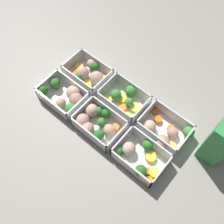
{
  "coord_description": "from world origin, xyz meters",
  "views": [
    {
      "loc": [
        0.27,
        -0.32,
        0.81
      ],
      "look_at": [
        0.0,
        0.0,
        0.02
      ],
      "focal_mm": 42.0,
      "sensor_mm": 36.0,
      "label": 1
    }
  ],
  "objects_px": {
    "container_near_right": "(139,157)",
    "container_far_left": "(89,74)",
    "container_far_center": "(124,99)",
    "container_far_right": "(165,132)",
    "juice_carton": "(219,143)",
    "container_near_center": "(96,123)",
    "container_near_left": "(65,96)"
  },
  "relations": [
    {
      "from": "container_near_right",
      "to": "container_far_center",
      "type": "xyz_separation_m",
      "value": [
        -0.17,
        0.13,
        -0.0
      ]
    },
    {
      "from": "container_near_center",
      "to": "juice_carton",
      "type": "height_order",
      "value": "juice_carton"
    },
    {
      "from": "container_far_center",
      "to": "container_near_center",
      "type": "bearing_deg",
      "value": -95.12
    },
    {
      "from": "container_far_right",
      "to": "juice_carton",
      "type": "bearing_deg",
      "value": 14.53
    },
    {
      "from": "container_near_right",
      "to": "container_far_right",
      "type": "distance_m",
      "value": 0.12
    },
    {
      "from": "container_far_left",
      "to": "container_near_center",
      "type": "bearing_deg",
      "value": -40.59
    },
    {
      "from": "container_near_left",
      "to": "container_near_right",
      "type": "distance_m",
      "value": 0.33
    },
    {
      "from": "container_far_left",
      "to": "container_far_right",
      "type": "relative_size",
      "value": 0.96
    },
    {
      "from": "container_near_left",
      "to": "container_far_center",
      "type": "bearing_deg",
      "value": 38.1
    },
    {
      "from": "container_far_right",
      "to": "container_near_center",
      "type": "bearing_deg",
      "value": -148.22
    },
    {
      "from": "container_near_right",
      "to": "container_far_center",
      "type": "height_order",
      "value": "same"
    },
    {
      "from": "container_near_right",
      "to": "container_near_left",
      "type": "bearing_deg",
      "value": 178.69
    },
    {
      "from": "container_near_center",
      "to": "container_far_left",
      "type": "height_order",
      "value": "same"
    },
    {
      "from": "container_near_right",
      "to": "juice_carton",
      "type": "height_order",
      "value": "juice_carton"
    },
    {
      "from": "container_near_center",
      "to": "container_near_right",
      "type": "bearing_deg",
      "value": -0.21
    },
    {
      "from": "container_near_right",
      "to": "container_far_left",
      "type": "height_order",
      "value": "same"
    },
    {
      "from": "container_far_center",
      "to": "juice_carton",
      "type": "bearing_deg",
      "value": 4.42
    },
    {
      "from": "container_near_right",
      "to": "container_far_center",
      "type": "distance_m",
      "value": 0.22
    },
    {
      "from": "container_near_right",
      "to": "juice_carton",
      "type": "bearing_deg",
      "value": 44.79
    },
    {
      "from": "container_near_center",
      "to": "container_far_center",
      "type": "xyz_separation_m",
      "value": [
        0.01,
        0.13,
        -0.0
      ]
    },
    {
      "from": "container_near_center",
      "to": "container_far_center",
      "type": "bearing_deg",
      "value": 84.88
    },
    {
      "from": "container_far_left",
      "to": "juice_carton",
      "type": "height_order",
      "value": "juice_carton"
    },
    {
      "from": "container_near_left",
      "to": "container_near_right",
      "type": "relative_size",
      "value": 1.0
    },
    {
      "from": "container_far_center",
      "to": "container_near_left",
      "type": "bearing_deg",
      "value": -141.9
    },
    {
      "from": "container_far_center",
      "to": "container_far_right",
      "type": "relative_size",
      "value": 0.94
    },
    {
      "from": "container_near_left",
      "to": "container_far_right",
      "type": "distance_m",
      "value": 0.36
    },
    {
      "from": "container_far_left",
      "to": "container_far_center",
      "type": "xyz_separation_m",
      "value": [
        0.17,
        0.0,
        -0.0
      ]
    },
    {
      "from": "container_far_center",
      "to": "container_far_right",
      "type": "xyz_separation_m",
      "value": [
        0.18,
        -0.01,
        0.0
      ]
    },
    {
      "from": "container_near_right",
      "to": "container_far_left",
      "type": "xyz_separation_m",
      "value": [
        -0.33,
        0.13,
        0.0
      ]
    },
    {
      "from": "container_far_right",
      "to": "juice_carton",
      "type": "relative_size",
      "value": 0.83
    },
    {
      "from": "container_far_right",
      "to": "container_far_center",
      "type": "bearing_deg",
      "value": 176.16
    },
    {
      "from": "container_near_right",
      "to": "container_far_left",
      "type": "relative_size",
      "value": 1.02
    }
  ]
}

